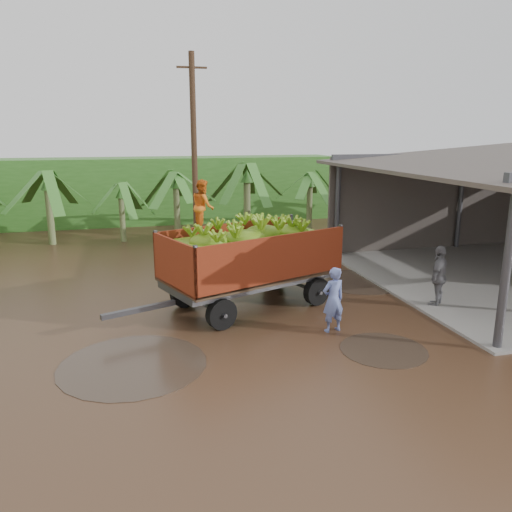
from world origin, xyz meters
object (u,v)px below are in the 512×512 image
Objects in this scene: banana_trailer at (250,257)px; man_grey at (439,276)px; utility_pole at (194,155)px; man_blue at (333,300)px.

man_grey is at bearing -35.84° from banana_trailer.
utility_pole reaches higher than man_grey.
utility_pole reaches higher than banana_trailer.
utility_pole is (-5.79, 8.71, 3.16)m from man_grey.
man_blue is at bearing -25.56° from man_grey.
man_blue is 3.81m from man_grey.
banana_trailer reaches higher than man_grey.
man_grey is (5.25, -1.43, -0.57)m from banana_trailer.
man_blue is 0.21× the size of utility_pole.
utility_pole is (-0.54, 7.28, 2.59)m from banana_trailer.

